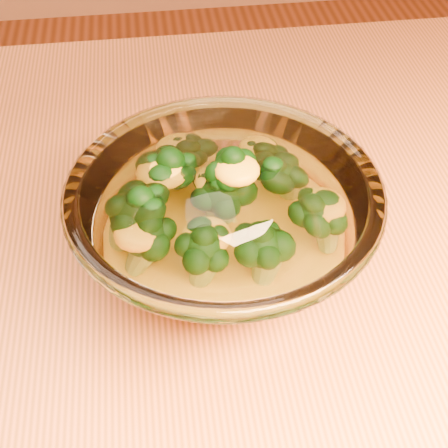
{
  "coord_description": "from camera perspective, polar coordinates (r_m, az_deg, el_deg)",
  "views": [
    {
      "loc": [
        0.05,
        -0.35,
        1.15
      ],
      "look_at": [
        0.1,
        -0.01,
        0.81
      ],
      "focal_mm": 50.0,
      "sensor_mm": 36.0,
      "label": 1
    }
  ],
  "objects": [
    {
      "name": "cheese_sauce",
      "position": [
        0.5,
        -0.0,
        -2.2
      ],
      "size": [
        0.14,
        0.14,
        0.04
      ],
      "primitive_type": "ellipsoid",
      "color": "yellow",
      "rests_on": "glass_bowl"
    },
    {
      "name": "broccoli_heap",
      "position": [
        0.48,
        -1.0,
        1.89
      ],
      "size": [
        0.17,
        0.15,
        0.08
      ],
      "color": "black",
      "rests_on": "cheese_sauce"
    },
    {
      "name": "table",
      "position": [
        0.61,
        -9.31,
        -10.47
      ],
      "size": [
        1.2,
        0.8,
        0.75
      ],
      "color": "#C5663B",
      "rests_on": "ground"
    },
    {
      "name": "glass_bowl",
      "position": [
        0.49,
        -0.0,
        -0.43
      ],
      "size": [
        0.24,
        0.24,
        0.11
      ],
      "color": "white",
      "rests_on": "table"
    }
  ]
}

